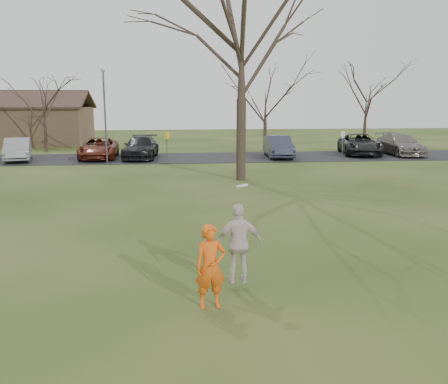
{
  "coord_description": "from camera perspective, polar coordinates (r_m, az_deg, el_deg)",
  "views": [
    {
      "loc": [
        -1.36,
        -9.5,
        4.13
      ],
      "look_at": [
        0.0,
        4.0,
        1.5
      ],
      "focal_mm": 37.88,
      "sensor_mm": 36.0,
      "label": 1
    }
  ],
  "objects": [
    {
      "name": "car_6",
      "position": [
        37.91,
        16.05,
        5.56
      ],
      "size": [
        3.65,
        6.12,
        1.59
      ],
      "primitive_type": "imported",
      "rotation": [
        0.0,
        0.0,
        -0.18
      ],
      "color": "black",
      "rests_on": "parking_strip"
    },
    {
      "name": "sign_yellow",
      "position": [
        31.62,
        -6.92,
        6.03
      ],
      "size": [
        0.35,
        0.35,
        2.08
      ],
      "color": "#47474C",
      "rests_on": "ground"
    },
    {
      "name": "player_defender",
      "position": [
        9.58,
        -1.66,
        -8.98
      ],
      "size": [
        0.68,
        0.49,
        1.72
      ],
      "primitive_type": "imported",
      "rotation": [
        0.0,
        0.0,
        0.14
      ],
      "color": "#E85A13",
      "rests_on": "ground"
    },
    {
      "name": "sign_white",
      "position": [
        33.59,
        14.12,
        6.06
      ],
      "size": [
        0.35,
        0.35,
        2.08
      ],
      "color": "#47474C",
      "rests_on": "ground"
    },
    {
      "name": "big_tree",
      "position": [
        24.9,
        2.15,
        17.58
      ],
      "size": [
        9.0,
        9.0,
        14.0
      ],
      "primitive_type": null,
      "color": "#352821",
      "rests_on": "ground"
    },
    {
      "name": "car_2",
      "position": [
        35.13,
        -14.88,
        5.13
      ],
      "size": [
        2.64,
        5.43,
        1.49
      ],
      "primitive_type": "imported",
      "rotation": [
        0.0,
        0.0,
        0.03
      ],
      "color": "#5F2416",
      "rests_on": "parking_strip"
    },
    {
      "name": "ground",
      "position": [
        10.45,
        2.24,
        -12.32
      ],
      "size": [
        120.0,
        120.0,
        0.0
      ],
      "primitive_type": "plane",
      "color": "#1E380F",
      "rests_on": "ground"
    },
    {
      "name": "car_3",
      "position": [
        34.66,
        -10.0,
        5.34
      ],
      "size": [
        2.53,
        5.56,
        1.58
      ],
      "primitive_type": "imported",
      "rotation": [
        0.0,
        0.0,
        -0.06
      ],
      "color": "black",
      "rests_on": "parking_strip"
    },
    {
      "name": "car_7",
      "position": [
        38.81,
        20.49,
        5.4
      ],
      "size": [
        2.22,
        5.43,
        1.58
      ],
      "primitive_type": "imported",
      "rotation": [
        0.0,
        0.0,
        0.0
      ],
      "color": "slate",
      "rests_on": "parking_strip"
    },
    {
      "name": "small_tree_row",
      "position": [
        39.98,
        2.57,
        10.62
      ],
      "size": [
        55.0,
        5.9,
        8.5
      ],
      "color": "#352821",
      "rests_on": "ground"
    },
    {
      "name": "catching_play",
      "position": [
        10.36,
        1.83,
        -6.22
      ],
      "size": [
        1.06,
        0.48,
        2.23
      ],
      "color": "beige",
      "rests_on": "ground"
    },
    {
      "name": "car_1",
      "position": [
        35.83,
        -23.64,
        4.74
      ],
      "size": [
        2.75,
        4.96,
        1.55
      ],
      "primitive_type": "imported",
      "rotation": [
        0.0,
        0.0,
        0.25
      ],
      "color": "gray",
      "rests_on": "parking_strip"
    },
    {
      "name": "car_5",
      "position": [
        34.89,
        6.56,
        5.46
      ],
      "size": [
        1.86,
        4.84,
        1.58
      ],
      "primitive_type": "imported",
      "rotation": [
        0.0,
        0.0,
        -0.04
      ],
      "color": "#303448",
      "rests_on": "parking_strip"
    },
    {
      "name": "lamp_post",
      "position": [
        32.34,
        -14.23,
        10.35
      ],
      "size": [
        0.34,
        0.34,
        6.27
      ],
      "color": "#47474C",
      "rests_on": "ground"
    },
    {
      "name": "parking_strip",
      "position": [
        34.77,
        -3.47,
        4.16
      ],
      "size": [
        62.0,
        6.5,
        0.04
      ],
      "primitive_type": "cube",
      "color": "black",
      "rests_on": "ground"
    }
  ]
}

